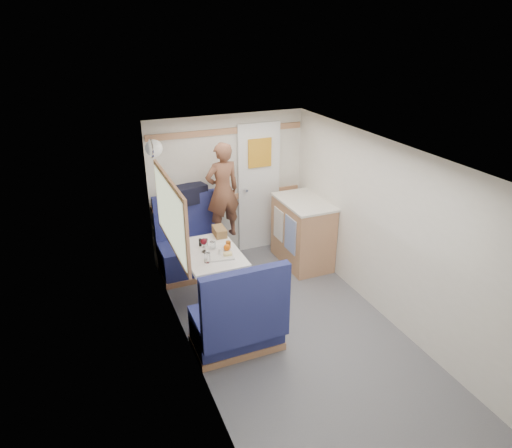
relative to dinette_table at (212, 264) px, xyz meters
name	(u,v)px	position (x,y,z in m)	size (l,w,h in m)	color
floor	(301,341)	(0.65, -1.00, -0.57)	(4.50, 4.50, 0.00)	#515156
ceiling	(310,159)	(0.65, -1.00, 1.43)	(4.50, 4.50, 0.00)	silver
wall_back	(228,187)	(0.65, 1.25, 0.43)	(2.20, 0.02, 2.00)	silver
wall_left	(195,281)	(-0.45, -1.00, 0.43)	(0.02, 4.50, 2.00)	silver
wall_right	(397,239)	(1.75, -1.00, 0.43)	(0.02, 4.50, 2.00)	silver
oak_trim_low	(229,197)	(0.65, 1.23, 0.28)	(2.15, 0.02, 0.08)	#AE7B4E
oak_trim_high	(227,131)	(0.65, 1.23, 1.21)	(2.15, 0.02, 0.08)	#AE7B4E
side_window	(170,214)	(-0.43, 0.00, 0.68)	(0.04, 1.30, 0.72)	#A7AE94
rear_door	(259,185)	(1.10, 1.22, 0.41)	(0.62, 0.12, 1.86)	white
dinette_table	(212,264)	(0.00, 0.00, 0.00)	(0.62, 0.92, 0.72)	white
bench_far	(193,252)	(0.00, 0.86, -0.27)	(0.90, 0.59, 1.05)	navy
bench_near	(238,325)	(0.00, -0.86, -0.27)	(0.90, 0.59, 1.05)	navy
ledge	(185,205)	(0.00, 1.12, 0.31)	(0.90, 0.14, 0.04)	#AE7B4E
dome_light	(154,148)	(-0.39, 0.85, 1.18)	(0.20, 0.20, 0.20)	white
galley_counter	(302,232)	(1.47, 0.55, -0.10)	(0.57, 0.92, 0.92)	#AE7B4E
person	(223,191)	(0.45, 0.89, 0.53)	(0.47, 0.31, 1.28)	brown
duffel_bag	(188,195)	(0.04, 1.12, 0.45)	(0.49, 0.24, 0.24)	black
tray	(219,253)	(0.07, -0.08, 0.16)	(0.28, 0.37, 0.02)	silver
orange_fruit	(227,247)	(0.17, -0.07, 0.21)	(0.08, 0.08, 0.08)	#DA4A09
cheese_block	(228,254)	(0.14, -0.19, 0.19)	(0.09, 0.05, 0.03)	#D9D37D
wine_glass	(204,242)	(-0.07, 0.03, 0.28)	(0.08, 0.08, 0.17)	white
tumbler_left	(207,258)	(-0.11, -0.22, 0.21)	(0.07, 0.07, 0.11)	white
tumbler_mid	(205,243)	(-0.03, 0.13, 0.20)	(0.06, 0.06, 0.10)	white
tumbler_right	(213,246)	(0.03, 0.03, 0.21)	(0.07, 0.07, 0.11)	white
beer_glass	(228,245)	(0.21, 0.00, 0.20)	(0.06, 0.06, 0.09)	#944C15
pepper_grinder	(200,242)	(-0.07, 0.19, 0.20)	(0.03, 0.03, 0.09)	black
salt_grinder	(220,252)	(0.06, -0.12, 0.20)	(0.03, 0.03, 0.09)	silver
bread_loaf	(219,231)	(0.22, 0.38, 0.20)	(0.13, 0.24, 0.10)	brown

